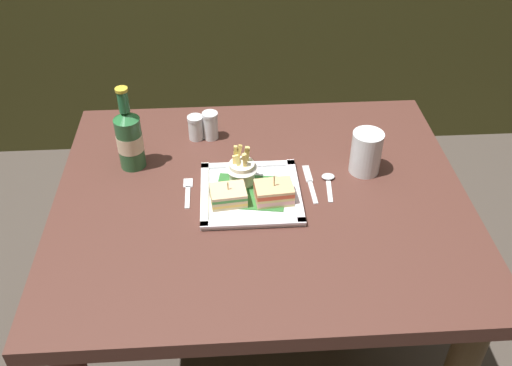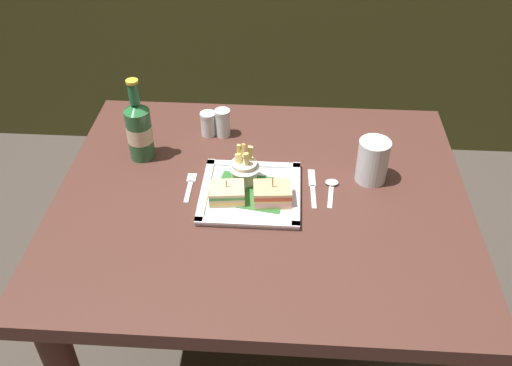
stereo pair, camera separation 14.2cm
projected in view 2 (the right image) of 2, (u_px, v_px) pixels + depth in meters
name	position (u px, v px, depth m)	size (l,w,h in m)	color
ground_plane	(260.00, 364.00, 1.91)	(6.00, 6.00, 0.00)	#453C35
dining_table	(261.00, 231.00, 1.53)	(1.05, 0.89, 0.74)	#4E2B24
square_plate	(250.00, 193.00, 1.44)	(0.25, 0.25, 0.02)	silver
sandwich_half_left	(227.00, 193.00, 1.41)	(0.09, 0.08, 0.06)	#D8BD89
sandwich_half_right	(272.00, 194.00, 1.40)	(0.10, 0.08, 0.08)	tan
fries_cup	(244.00, 167.00, 1.45)	(0.08, 0.08, 0.11)	white
beer_bottle	(139.00, 129.00, 1.52)	(0.07, 0.07, 0.24)	#2C6036
water_glass	(372.00, 163.00, 1.47)	(0.08, 0.08, 0.12)	silver
fork	(190.00, 186.00, 1.47)	(0.02, 0.12, 0.00)	silver
knife	(313.00, 187.00, 1.47)	(0.02, 0.16, 0.00)	silver
spoon	(332.00, 186.00, 1.47)	(0.03, 0.12, 0.01)	silver
salt_shaker	(208.00, 125.00, 1.65)	(0.05, 0.05, 0.07)	silver
pepper_shaker	(223.00, 124.00, 1.64)	(0.05, 0.05, 0.08)	silver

